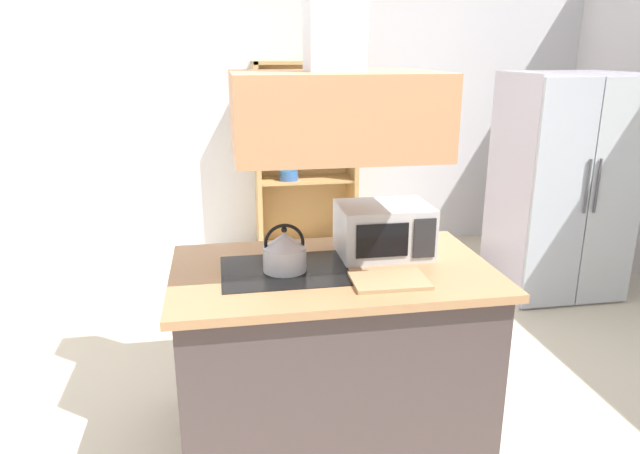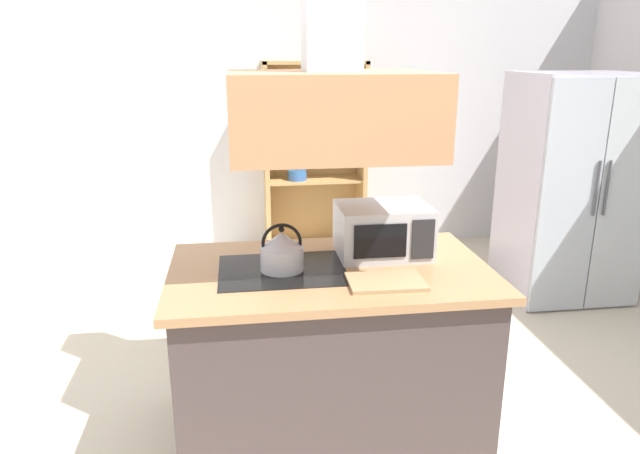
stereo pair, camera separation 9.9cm
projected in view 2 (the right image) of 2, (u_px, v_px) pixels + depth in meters
The scene contains 9 objects.
ground_plane at pixel (357, 419), 3.13m from camera, with size 7.80×7.80×0.00m, color beige.
wall_back at pixel (298, 111), 5.58m from camera, with size 6.00×0.12×2.70m, color silver.
kitchen_island at pixel (330, 351), 2.93m from camera, with size 1.54×0.94×0.90m.
range_hood at pixel (331, 87), 2.55m from camera, with size 0.90×0.70×1.24m.
refrigerator at pixel (570, 188), 4.53m from camera, with size 0.90×0.78×1.75m.
dish_cabinet at pixel (314, 170), 5.55m from camera, with size 0.95×0.40×1.82m.
kettle at pixel (282, 251), 2.74m from camera, with size 0.21×0.21×0.23m.
cutting_board at pixel (386, 281), 2.61m from camera, with size 0.34×0.24×0.02m, color tan.
microwave at pixel (383, 230), 2.94m from camera, with size 0.46×0.35×0.26m.
Camera 2 is at (-0.58, -2.64, 1.90)m, focal length 32.62 mm.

